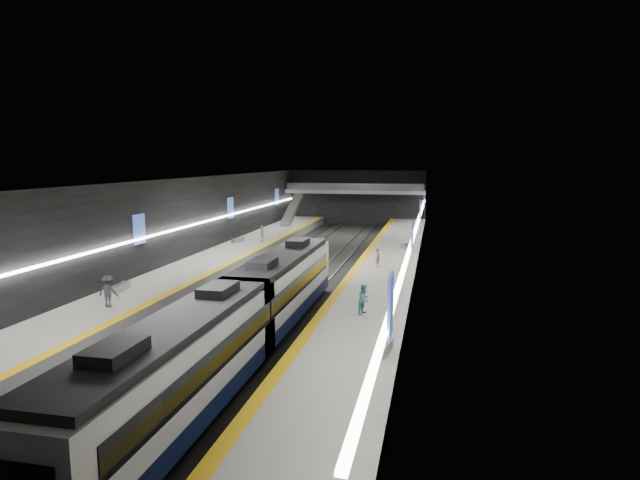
% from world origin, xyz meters
% --- Properties ---
extents(ground, '(70.00, 70.00, 0.00)m').
position_xyz_m(ground, '(0.00, 0.00, 0.00)').
color(ground, black).
rests_on(ground, ground).
extents(ceiling, '(20.00, 70.00, 0.04)m').
position_xyz_m(ceiling, '(0.00, 0.00, 8.00)').
color(ceiling, beige).
rests_on(ceiling, wall_left).
extents(wall_left, '(0.04, 70.00, 8.00)m').
position_xyz_m(wall_left, '(-10.00, 0.00, 4.00)').
color(wall_left, black).
rests_on(wall_left, ground).
extents(wall_right, '(0.04, 70.00, 8.00)m').
position_xyz_m(wall_right, '(10.00, 0.00, 4.00)').
color(wall_right, black).
rests_on(wall_right, ground).
extents(wall_back, '(20.00, 0.04, 8.00)m').
position_xyz_m(wall_back, '(0.00, 35.00, 4.00)').
color(wall_back, black).
rests_on(wall_back, ground).
extents(platform_left, '(5.00, 70.00, 1.00)m').
position_xyz_m(platform_left, '(-7.50, 0.00, 0.50)').
color(platform_left, slate).
rests_on(platform_left, ground).
extents(tile_surface_left, '(5.00, 70.00, 0.02)m').
position_xyz_m(tile_surface_left, '(-7.50, 0.00, 1.01)').
color(tile_surface_left, '#A6A6A1').
rests_on(tile_surface_left, platform_left).
extents(tactile_strip_left, '(0.60, 70.00, 0.02)m').
position_xyz_m(tactile_strip_left, '(-5.30, 0.00, 1.02)').
color(tactile_strip_left, yellow).
rests_on(tactile_strip_left, platform_left).
extents(platform_right, '(5.00, 70.00, 1.00)m').
position_xyz_m(platform_right, '(7.50, 0.00, 0.50)').
color(platform_right, slate).
rests_on(platform_right, ground).
extents(tile_surface_right, '(5.00, 70.00, 0.02)m').
position_xyz_m(tile_surface_right, '(7.50, 0.00, 1.01)').
color(tile_surface_right, '#A6A6A1').
rests_on(tile_surface_right, platform_right).
extents(tactile_strip_right, '(0.60, 70.00, 0.02)m').
position_xyz_m(tactile_strip_right, '(5.30, 0.00, 1.02)').
color(tactile_strip_right, yellow).
rests_on(tactile_strip_right, platform_right).
extents(rails, '(6.52, 70.00, 0.12)m').
position_xyz_m(rails, '(-0.00, 0.00, 0.06)').
color(rails, gray).
rests_on(rails, ground).
extents(train, '(2.69, 28.44, 3.60)m').
position_xyz_m(train, '(2.50, -19.81, 2.20)').
color(train, '#101A3B').
rests_on(train, ground).
extents(ad_posters, '(19.94, 53.50, 2.20)m').
position_xyz_m(ad_posters, '(-0.00, 1.00, 4.50)').
color(ad_posters, '#4060C2').
rests_on(ad_posters, wall_left).
extents(cove_light_left, '(0.25, 68.60, 0.12)m').
position_xyz_m(cove_light_left, '(-9.80, 0.00, 3.80)').
color(cove_light_left, white).
rests_on(cove_light_left, wall_left).
extents(cove_light_right, '(0.25, 68.60, 0.12)m').
position_xyz_m(cove_light_right, '(9.80, 0.00, 3.80)').
color(cove_light_right, white).
rests_on(cove_light_right, wall_right).
extents(mezzanine_bridge, '(20.00, 3.00, 1.50)m').
position_xyz_m(mezzanine_bridge, '(0.00, 32.93, 5.04)').
color(mezzanine_bridge, gray).
rests_on(mezzanine_bridge, wall_left).
extents(escalator, '(1.20, 7.50, 3.92)m').
position_xyz_m(escalator, '(-7.50, 26.00, 2.90)').
color(escalator, '#99999E').
rests_on(escalator, platform_left).
extents(bench_left_near, '(0.70, 1.87, 0.45)m').
position_xyz_m(bench_left_near, '(-8.83, -12.41, 1.22)').
color(bench_left_near, '#99999E').
rests_on(bench_left_near, platform_left).
extents(bench_left_far, '(0.90, 1.82, 0.43)m').
position_xyz_m(bench_left_far, '(-8.73, 8.82, 1.21)').
color(bench_left_far, '#99999E').
rests_on(bench_left_far, platform_left).
extents(bench_right_near, '(0.73, 1.78, 0.42)m').
position_xyz_m(bench_right_near, '(9.29, -20.27, 1.21)').
color(bench_right_near, '#99999E').
rests_on(bench_right_near, platform_right).
extents(bench_right_far, '(1.09, 1.78, 0.42)m').
position_xyz_m(bench_right_far, '(8.70, 9.08, 1.21)').
color(bench_right_far, '#99999E').
rests_on(bench_right_far, platform_right).
extents(passenger_right_a, '(0.40, 0.59, 1.55)m').
position_xyz_m(passenger_right_a, '(6.97, -1.14, 1.77)').
color(passenger_right_a, '#BE6447').
rests_on(passenger_right_a, platform_right).
extents(passenger_right_b, '(0.89, 0.99, 1.66)m').
position_xyz_m(passenger_right_b, '(7.62, -14.42, 1.83)').
color(passenger_right_b, '#519BB0').
rests_on(passenger_right_b, platform_right).
extents(passenger_left_a, '(0.58, 1.06, 1.71)m').
position_xyz_m(passenger_left_a, '(-6.32, 9.62, 1.85)').
color(passenger_left_a, beige).
rests_on(passenger_left_a, platform_left).
extents(passenger_left_b, '(1.23, 0.71, 1.90)m').
position_xyz_m(passenger_left_b, '(-7.17, -16.23, 1.95)').
color(passenger_left_b, '#3A3A41').
rests_on(passenger_left_b, platform_left).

